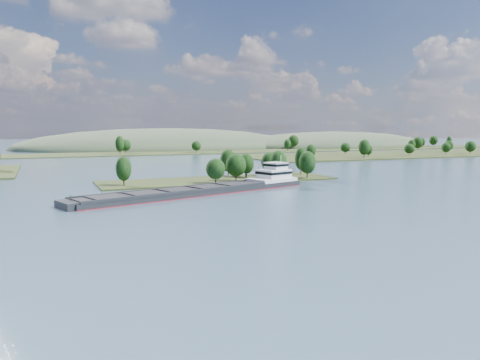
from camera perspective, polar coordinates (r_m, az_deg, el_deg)
name	(u,v)px	position (r m, az deg, el deg)	size (l,w,h in m)	color
ground	(288,201)	(144.51, 5.92, -2.56)	(1800.00, 1800.00, 0.00)	#3A5165
tree_island	(237,171)	(199.65, -0.37, 1.12)	(100.00, 31.67, 13.91)	#273216
right_bank	(423,153)	(428.73, 21.42, 3.09)	(320.00, 90.00, 14.98)	#273216
back_shoreline	(139,153)	(412.65, -12.24, 3.25)	(900.00, 60.00, 16.46)	#273216
hill_east	(335,146)	(578.33, 11.51, 4.04)	(260.00, 140.00, 36.00)	#3C4C34
hill_west	(167,148)	(521.43, -8.89, 3.85)	(320.00, 160.00, 44.00)	#3C4C34
cargo_barge	(212,188)	(162.51, -3.39, -0.99)	(90.54, 37.90, 12.38)	black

